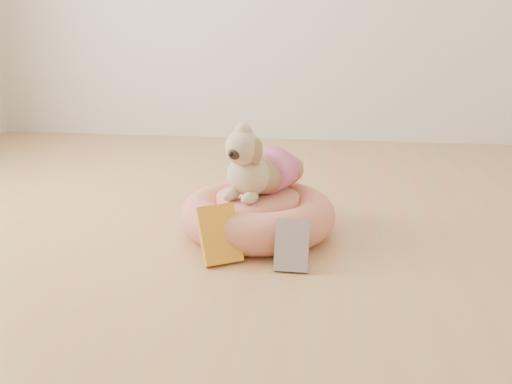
# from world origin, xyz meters

# --- Properties ---
(floor) EXTENTS (4.50, 4.50, 0.00)m
(floor) POSITION_xyz_m (0.00, 0.00, 0.00)
(floor) COLOR tan
(floor) RESTS_ON ground
(pet_bed) EXTENTS (0.60, 0.60, 0.16)m
(pet_bed) POSITION_xyz_m (0.12, 0.40, 0.07)
(pet_bed) COLOR #D56753
(pet_bed) RESTS_ON floor
(dog) EXTENTS (0.42, 0.49, 0.30)m
(dog) POSITION_xyz_m (0.12, 0.43, 0.30)
(dog) COLOR brown
(dog) RESTS_ON pet_bed
(book_yellow) EXTENTS (0.18, 0.17, 0.19)m
(book_yellow) POSITION_xyz_m (0.02, 0.12, 0.10)
(book_yellow) COLOR yellow
(book_yellow) RESTS_ON floor
(book_white) EXTENTS (0.11, 0.10, 0.16)m
(book_white) POSITION_xyz_m (0.27, 0.09, 0.08)
(book_white) COLOR white
(book_white) RESTS_ON floor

